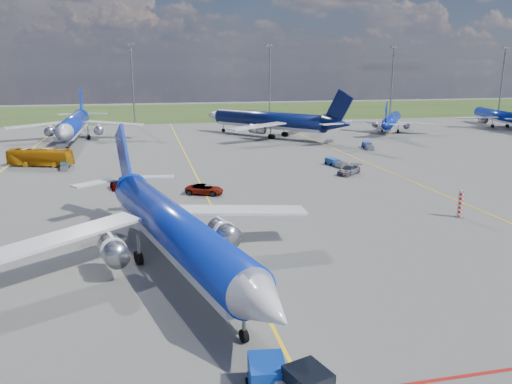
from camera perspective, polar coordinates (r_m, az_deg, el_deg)
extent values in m
plane|color=#50504E|center=(42.24, -1.76, -8.21)|extent=(400.00, 400.00, 0.00)
cube|color=#2D4719|center=(189.23, -10.44, 8.97)|extent=(400.00, 80.00, 0.01)
cube|color=yellow|center=(70.63, -6.34, 0.88)|extent=(0.25, 160.00, 0.02)
cube|color=yellow|center=(88.27, 12.66, 3.27)|extent=(0.25, 120.00, 0.02)
cube|color=#A5140F|center=(30.07, 21.56, -19.14)|extent=(10.00, 0.25, 0.02)
cylinder|color=slate|center=(148.53, -13.90, 11.72)|extent=(0.50, 0.50, 22.00)
cube|color=slate|center=(148.58, -14.17, 16.07)|extent=(2.20, 0.50, 0.80)
cylinder|color=slate|center=(153.10, 1.57, 12.17)|extent=(0.50, 0.50, 22.00)
cube|color=slate|center=(153.15, 1.60, 16.40)|extent=(2.20, 0.50, 0.80)
cylinder|color=slate|center=(167.39, 15.27, 11.85)|extent=(0.50, 0.50, 22.00)
cube|color=slate|center=(167.43, 15.53, 15.71)|extent=(2.20, 0.50, 0.80)
cylinder|color=slate|center=(189.20, 26.28, 11.12)|extent=(0.50, 0.50, 22.00)
cube|color=slate|center=(189.24, 26.66, 14.52)|extent=(2.20, 0.50, 0.80)
cylinder|color=red|center=(58.90, 22.32, -1.27)|extent=(0.50, 0.50, 3.00)
cube|color=black|center=(25.23, 5.97, -20.53)|extent=(2.27, 2.42, 0.99)
cube|color=slate|center=(27.32, 3.01, -20.25)|extent=(1.07, 2.58, 0.22)
cube|color=#0C39AF|center=(26.69, 1.26, -20.40)|extent=(2.03, 2.42, 1.78)
imported|color=#C27A0B|center=(90.53, -23.43, 3.67)|extent=(10.97, 5.76, 2.99)
imported|color=#999999|center=(69.90, -15.72, 0.77)|extent=(1.91, 3.54, 1.14)
imported|color=#999999|center=(64.83, -5.91, 0.31)|extent=(5.39, 3.98, 1.36)
imported|color=#999999|center=(77.97, 10.59, 2.50)|extent=(5.08, 4.61, 1.42)
cube|color=#1A46A1|center=(85.09, 8.71, 3.43)|extent=(1.92, 2.86, 1.11)
cube|color=slate|center=(82.96, 9.69, 3.05)|extent=(1.60, 2.23, 0.91)
cube|color=#185F93|center=(87.79, -21.01, 2.93)|extent=(1.42, 2.39, 0.97)
cube|color=slate|center=(85.56, -21.09, 2.60)|extent=(1.20, 1.85, 0.79)
cube|color=#1B3BA7|center=(105.05, 12.53, 5.26)|extent=(1.91, 2.87, 1.12)
cube|color=slate|center=(102.53, 12.87, 4.98)|extent=(1.59, 2.23, 0.91)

